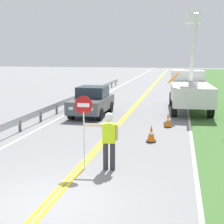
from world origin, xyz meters
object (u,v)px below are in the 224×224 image
stop_sign_paddle (84,116)px  traffic_cone_mid (168,120)px  flagger_worker (109,137)px  traffic_cone_lead (151,134)px  utility_bucket_truck (189,88)px  oncoming_sedan_nearest (92,101)px

stop_sign_paddle → traffic_cone_mid: 7.13m
flagger_worker → traffic_cone_lead: bearing=74.1°
traffic_cone_mid → flagger_worker: bearing=-103.7°
stop_sign_paddle → traffic_cone_mid: (2.35, 6.59, -1.37)m
utility_bucket_truck → oncoming_sedan_nearest: size_ratio=1.68×
traffic_cone_mid → oncoming_sedan_nearest: bearing=154.4°
utility_bucket_truck → oncoming_sedan_nearest: bearing=-150.3°
oncoming_sedan_nearest → stop_sign_paddle: bearing=-76.0°
stop_sign_paddle → flagger_worker: bearing=7.5°
flagger_worker → oncoming_sedan_nearest: bearing=108.8°
flagger_worker → stop_sign_paddle: bearing=-172.5°
stop_sign_paddle → utility_bucket_truck: utility_bucket_truck is taller
stop_sign_paddle → utility_bucket_truck: (3.46, 11.98, -0.27)m
stop_sign_paddle → oncoming_sedan_nearest: 9.07m
stop_sign_paddle → utility_bucket_truck: 12.48m
flagger_worker → traffic_cone_lead: flagger_worker is taller
utility_bucket_truck → oncoming_sedan_nearest: (-5.65, -3.23, -0.61)m
traffic_cone_mid → traffic_cone_lead: bearing=-101.1°
traffic_cone_lead → traffic_cone_mid: same height
stop_sign_paddle → utility_bucket_truck: bearing=73.9°
flagger_worker → stop_sign_paddle: 1.02m
traffic_cone_lead → traffic_cone_mid: (0.57, 2.94, 0.00)m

